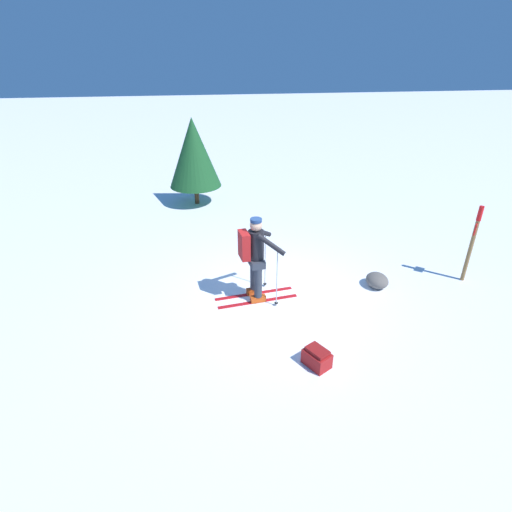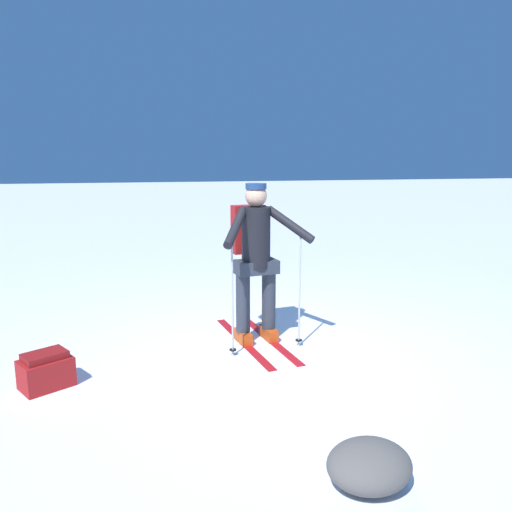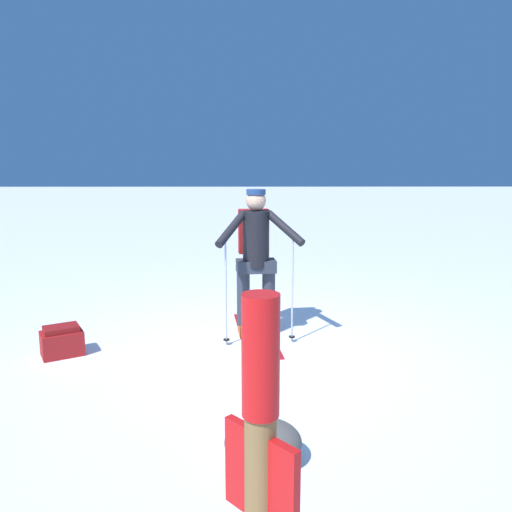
# 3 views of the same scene
# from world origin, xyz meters

# --- Properties ---
(ground_plane) EXTENTS (80.00, 80.00, 0.00)m
(ground_plane) POSITION_xyz_m (0.00, 0.00, 0.00)
(ground_plane) COLOR white
(skier) EXTENTS (0.99, 1.64, 1.70)m
(skier) POSITION_xyz_m (0.03, -0.42, 0.97)
(skier) COLOR red
(skier) RESTS_ON ground_plane
(dropped_backpack) EXTENTS (0.50, 0.45, 0.32)m
(dropped_backpack) POSITION_xyz_m (2.06, 0.23, 0.15)
(dropped_backpack) COLOR maroon
(dropped_backpack) RESTS_ON ground_plane
(rock_boulder) EXTENTS (0.52, 0.44, 0.29)m
(rock_boulder) POSITION_xyz_m (-0.00, 2.16, 0.14)
(rock_boulder) COLOR #5B5651
(rock_boulder) RESTS_ON ground_plane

